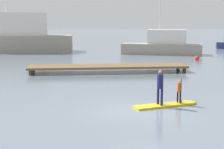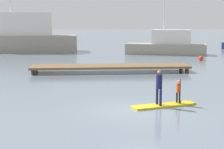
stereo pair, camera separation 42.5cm
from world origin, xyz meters
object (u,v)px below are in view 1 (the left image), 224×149
(paddler_child_solo, at_px, (179,90))
(mooring_buoy_mid, at_px, (197,58))
(paddler_adult, at_px, (160,85))
(fishing_boat_white_large, at_px, (15,37))
(fishing_boat_green_midground, at_px, (163,45))
(paddleboard_near, at_px, (165,105))

(paddler_child_solo, height_order, mooring_buoy_mid, paddler_child_solo)
(paddler_adult, xyz_separation_m, fishing_boat_white_large, (-11.84, 30.38, 0.77))
(paddler_child_solo, bearing_deg, fishing_boat_green_midground, 78.07)
(paddler_adult, relative_size, fishing_boat_white_large, 0.11)
(paddler_adult, distance_m, mooring_buoy_mid, 20.63)
(paddleboard_near, xyz_separation_m, mooring_buoy_mid, (8.04, 18.76, 0.20))
(paddleboard_near, bearing_deg, fishing_boat_white_large, 111.83)
(fishing_boat_green_midground, xyz_separation_m, mooring_buoy_mid, (1.95, -6.68, -0.84))
(mooring_buoy_mid, bearing_deg, fishing_boat_green_midground, 106.27)
(paddleboard_near, relative_size, paddler_adult, 1.96)
(paddler_child_solo, bearing_deg, paddleboard_near, -163.98)
(paddler_adult, xyz_separation_m, paddler_child_solo, (1.06, 0.31, -0.33))
(mooring_buoy_mid, bearing_deg, fishing_boat_white_large, 150.26)
(paddler_adult, relative_size, mooring_buoy_mid, 3.49)
(fishing_boat_green_midground, bearing_deg, paddler_adult, -104.05)
(paddler_child_solo, distance_m, fishing_boat_green_midground, 25.78)
(paddler_child_solo, height_order, fishing_boat_green_midground, fishing_boat_green_midground)
(fishing_boat_white_large, distance_m, mooring_buoy_mid, 23.29)
(paddler_adult, xyz_separation_m, mooring_buoy_mid, (8.34, 18.85, -0.84))
(paddler_adult, distance_m, paddler_child_solo, 1.15)
(paddleboard_near, height_order, fishing_boat_green_midground, fishing_boat_green_midground)
(paddler_adult, height_order, paddler_child_solo, paddler_adult)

